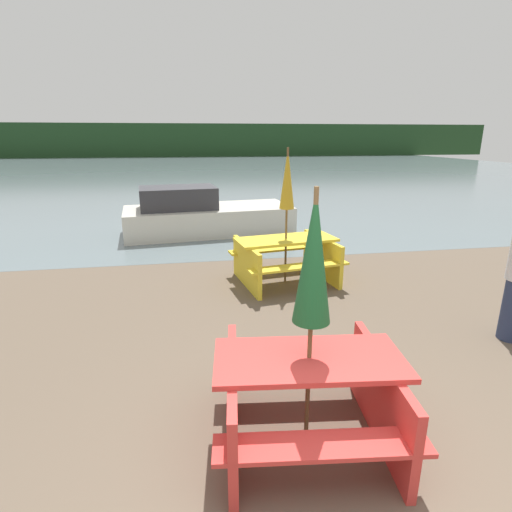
{
  "coord_description": "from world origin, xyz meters",
  "views": [
    {
      "loc": [
        -0.89,
        -1.68,
        2.45
      ],
      "look_at": [
        -0.0,
        3.56,
        0.85
      ],
      "focal_mm": 28.0,
      "sensor_mm": 36.0,
      "label": 1
    }
  ],
  "objects_px": {
    "picnic_table_red": "(308,392)",
    "picnic_table_yellow": "(286,256)",
    "boat": "(203,215)",
    "umbrella_darkgreen": "(314,259)",
    "umbrella_gold": "(287,180)"
  },
  "relations": [
    {
      "from": "picnic_table_red",
      "to": "umbrella_darkgreen",
      "type": "distance_m",
      "value": 1.13
    },
    {
      "from": "picnic_table_yellow",
      "to": "boat",
      "type": "distance_m",
      "value": 4.17
    },
    {
      "from": "umbrella_gold",
      "to": "boat",
      "type": "relative_size",
      "value": 0.51
    },
    {
      "from": "picnic_table_yellow",
      "to": "boat",
      "type": "relative_size",
      "value": 0.43
    },
    {
      "from": "picnic_table_yellow",
      "to": "umbrella_darkgreen",
      "type": "height_order",
      "value": "umbrella_darkgreen"
    },
    {
      "from": "picnic_table_yellow",
      "to": "boat",
      "type": "height_order",
      "value": "boat"
    },
    {
      "from": "umbrella_darkgreen",
      "to": "boat",
      "type": "xyz_separation_m",
      "value": [
        -0.54,
        7.73,
        -1.12
      ]
    },
    {
      "from": "picnic_table_red",
      "to": "umbrella_gold",
      "type": "bearing_deg",
      "value": 79.05
    },
    {
      "from": "picnic_table_red",
      "to": "picnic_table_yellow",
      "type": "xyz_separation_m",
      "value": [
        0.73,
        3.75,
        0.01
      ]
    },
    {
      "from": "picnic_table_yellow",
      "to": "picnic_table_red",
      "type": "bearing_deg",
      "value": -100.95
    },
    {
      "from": "picnic_table_red",
      "to": "boat",
      "type": "distance_m",
      "value": 7.75
    },
    {
      "from": "picnic_table_red",
      "to": "umbrella_gold",
      "type": "height_order",
      "value": "umbrella_gold"
    },
    {
      "from": "picnic_table_yellow",
      "to": "umbrella_gold",
      "type": "distance_m",
      "value": 1.29
    },
    {
      "from": "umbrella_gold",
      "to": "picnic_table_yellow",
      "type": "bearing_deg",
      "value": -75.96
    },
    {
      "from": "picnic_table_red",
      "to": "umbrella_gold",
      "type": "relative_size",
      "value": 0.72
    }
  ]
}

